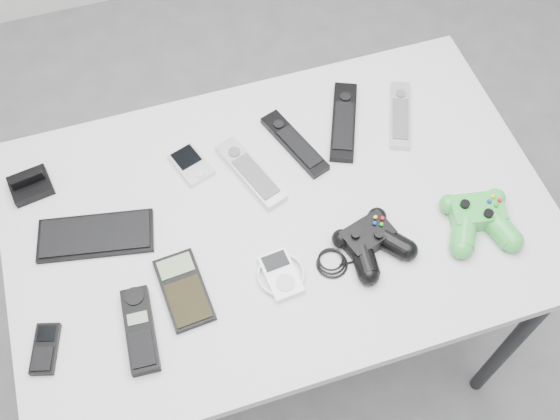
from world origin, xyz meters
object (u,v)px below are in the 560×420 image
object	(u,v)px
remote_silver_a	(250,172)
remote_black_b	(344,121)
remote_black_a	(294,143)
controller_green	(479,218)
remote_silver_b	(400,115)
mp3_player	(281,274)
mobile_phone	(45,349)
pda_keyboard	(96,235)
controller_black	(372,241)
cordless_handset	(140,330)
desk	(279,228)
pda	(191,164)
calculator	(184,290)

from	to	relation	value
remote_silver_a	remote_black_b	bearing A→B (deg)	-3.07
remote_black_a	controller_green	world-z (taller)	controller_green
remote_silver_b	mp3_player	bearing A→B (deg)	-118.49
mobile_phone	controller_green	xyz separation A→B (m)	(0.92, 0.00, 0.02)
pda_keyboard	controller_black	size ratio (longest dim) A/B	0.98
cordless_handset	controller_green	size ratio (longest dim) A/B	1.04
mobile_phone	controller_green	size ratio (longest dim) A/B	0.61
desk	pda_keyboard	world-z (taller)	pda_keyboard
desk	pda	world-z (taller)	pda
pda_keyboard	controller_green	size ratio (longest dim) A/B	1.45
remote_silver_a	mp3_player	bearing A→B (deg)	-111.90
pda_keyboard	remote_black_a	size ratio (longest dim) A/B	1.19
mp3_player	mobile_phone	bearing A→B (deg)	176.44
cordless_handset	controller_green	bearing A→B (deg)	5.17
controller_black	pda_keyboard	bearing A→B (deg)	143.85
remote_silver_b	mobile_phone	xyz separation A→B (m)	(-0.88, -0.32, -0.00)
remote_silver_a	remote_silver_b	world-z (taller)	remote_silver_a
pda	remote_silver_b	bearing A→B (deg)	-20.20
controller_black	controller_green	xyz separation A→B (m)	(0.24, -0.02, 0.00)
pda_keyboard	remote_silver_a	bearing A→B (deg)	19.32
remote_silver_a	mp3_player	world-z (taller)	remote_silver_a
calculator	controller_green	size ratio (longest dim) A/B	1.00
pda_keyboard	controller_black	bearing A→B (deg)	-9.10
pda	pda_keyboard	bearing A→B (deg)	-172.50
mobile_phone	controller_green	world-z (taller)	controller_green
pda_keyboard	mobile_phone	xyz separation A→B (m)	(-0.13, -0.22, 0.00)
remote_black_a	cordless_handset	size ratio (longest dim) A/B	1.17
remote_black_b	cordless_handset	distance (m)	0.67
pda	remote_silver_a	world-z (taller)	remote_silver_a
desk	remote_silver_b	bearing A→B (deg)	25.04
remote_black_a	cordless_handset	world-z (taller)	cordless_handset
cordless_handset	calculator	xyz separation A→B (m)	(0.10, 0.06, -0.01)
remote_black_b	calculator	size ratio (longest dim) A/B	1.36
pda	calculator	distance (m)	0.31
remote_silver_a	pda_keyboard	bearing A→B (deg)	169.09
mobile_phone	remote_silver_a	bearing A→B (deg)	45.12
remote_silver_b	mobile_phone	size ratio (longest dim) A/B	1.93
remote_black_b	remote_silver_b	world-z (taller)	remote_black_b
remote_black_b	controller_black	distance (m)	0.33
pda	controller_black	world-z (taller)	controller_black
remote_silver_a	remote_silver_b	bearing A→B (deg)	-11.77
mobile_phone	mp3_player	bearing A→B (deg)	17.55
mp3_player	controller_green	world-z (taller)	controller_green
remote_silver_a	cordless_handset	size ratio (longest dim) A/B	1.18
pda	cordless_handset	bearing A→B (deg)	-136.70
remote_black_b	mobile_phone	world-z (taller)	remote_black_b
desk	remote_silver_b	distance (m)	0.40
pda	remote_black_a	xyz separation A→B (m)	(0.24, -0.02, 0.00)
desk	mobile_phone	bearing A→B (deg)	-163.09
pda	controller_green	bearing A→B (deg)	-50.17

